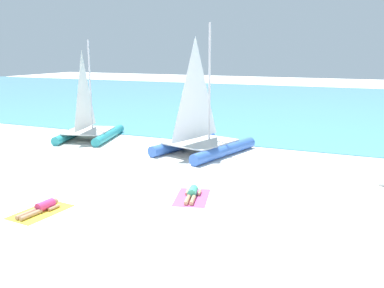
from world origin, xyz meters
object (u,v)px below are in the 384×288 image
at_px(towel_right, 192,197).
at_px(sunbather_right, 192,193).
at_px(sunbather_left, 42,207).
at_px(sailboat_blue, 202,134).
at_px(sailboat_teal, 89,125).
at_px(towel_left, 41,212).

height_order(towel_right, sunbather_right, sunbather_right).
bearing_deg(sunbather_left, sunbather_right, 44.84).
distance_m(sailboat_blue, sunbather_right, 6.57).
bearing_deg(sailboat_teal, sailboat_blue, -19.46).
height_order(sailboat_blue, sunbather_left, sailboat_blue).
bearing_deg(sunbather_left, sailboat_teal, 124.83).
bearing_deg(sailboat_blue, sunbather_right, -55.82).
relative_size(sunbather_left, towel_right, 0.83).
height_order(towel_left, sunbather_left, sunbather_left).
bearing_deg(towel_left, sailboat_blue, 79.99).
height_order(sunbather_left, towel_right, sunbather_left).
bearing_deg(sailboat_teal, towel_left, -76.19).
bearing_deg(sunbather_right, towel_right, -90.00).
bearing_deg(towel_right, sailboat_blue, 109.43).
bearing_deg(sunbather_right, sailboat_blue, 93.99).
relative_size(sailboat_teal, sunbather_right, 3.60).
relative_size(sailboat_teal, sunbather_left, 3.56).
xyz_separation_m(sailboat_teal, sunbather_left, (5.54, -9.79, -0.70)).
bearing_deg(sailboat_teal, sunbather_left, -75.99).
distance_m(towel_left, towel_right, 4.97).
distance_m(sunbather_left, sunbather_right, 4.95).
xyz_separation_m(sailboat_teal, sunbather_right, (9.35, -6.64, -0.70)).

